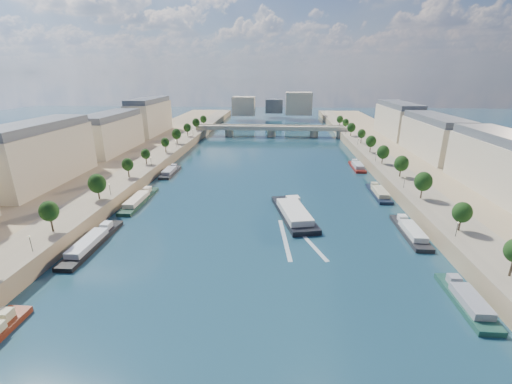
# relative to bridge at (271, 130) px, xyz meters

# --- Properties ---
(ground) EXTENTS (700.00, 700.00, 0.00)m
(ground) POSITION_rel_bridge_xyz_m (0.00, -119.53, -5.08)
(ground) COLOR #0C2D38
(ground) RESTS_ON ground
(quay_left) EXTENTS (44.00, 520.00, 5.00)m
(quay_left) POSITION_rel_bridge_xyz_m (-72.00, -119.53, -2.58)
(quay_left) COLOR #9E8460
(quay_left) RESTS_ON ground
(quay_right) EXTENTS (44.00, 520.00, 5.00)m
(quay_right) POSITION_rel_bridge_xyz_m (72.00, -119.53, -2.58)
(quay_right) COLOR #9E8460
(quay_right) RESTS_ON ground
(pave_left) EXTENTS (14.00, 520.00, 0.10)m
(pave_left) POSITION_rel_bridge_xyz_m (-57.00, -119.53, -0.03)
(pave_left) COLOR gray
(pave_left) RESTS_ON quay_left
(pave_right) EXTENTS (14.00, 520.00, 0.10)m
(pave_right) POSITION_rel_bridge_xyz_m (57.00, -119.53, -0.03)
(pave_right) COLOR gray
(pave_right) RESTS_ON quay_right
(trees_left) EXTENTS (4.80, 268.80, 8.26)m
(trees_left) POSITION_rel_bridge_xyz_m (-55.00, -117.53, 5.39)
(trees_left) COLOR #382B1E
(trees_left) RESTS_ON ground
(trees_right) EXTENTS (4.80, 268.80, 8.26)m
(trees_right) POSITION_rel_bridge_xyz_m (55.00, -109.53, 5.39)
(trees_right) COLOR #382B1E
(trees_right) RESTS_ON ground
(lamps_left) EXTENTS (0.36, 200.36, 4.28)m
(lamps_left) POSITION_rel_bridge_xyz_m (-52.50, -129.53, 2.70)
(lamps_left) COLOR black
(lamps_left) RESTS_ON ground
(lamps_right) EXTENTS (0.36, 200.36, 4.28)m
(lamps_right) POSITION_rel_bridge_xyz_m (52.50, -114.53, 2.70)
(lamps_right) COLOR black
(lamps_right) RESTS_ON ground
(buildings_left) EXTENTS (16.00, 226.00, 23.20)m
(buildings_left) POSITION_rel_bridge_xyz_m (-85.00, -107.53, 11.37)
(buildings_left) COLOR #BEB092
(buildings_left) RESTS_ON ground
(buildings_right) EXTENTS (16.00, 226.00, 23.20)m
(buildings_right) POSITION_rel_bridge_xyz_m (85.00, -107.53, 11.37)
(buildings_right) COLOR #BEB092
(buildings_right) RESTS_ON ground
(skyline) EXTENTS (79.00, 42.00, 22.00)m
(skyline) POSITION_rel_bridge_xyz_m (3.19, 99.99, 9.57)
(skyline) COLOR #BEB092
(skyline) RESTS_ON ground
(bridge) EXTENTS (112.00, 12.00, 8.15)m
(bridge) POSITION_rel_bridge_xyz_m (0.00, 0.00, 0.00)
(bridge) COLOR #C1B79E
(bridge) RESTS_ON ground
(tour_barge) EXTENTS (15.62, 32.39, 4.23)m
(tour_barge) POSITION_rel_bridge_xyz_m (11.36, -152.20, -3.84)
(tour_barge) COLOR black
(tour_barge) RESTS_ON ground
(wake) EXTENTS (13.30, 25.99, 0.04)m
(wake) POSITION_rel_bridge_xyz_m (11.36, -168.71, -5.06)
(wake) COLOR silver
(wake) RESTS_ON ground
(moored_barges_left) EXTENTS (5.00, 160.14, 3.60)m
(moored_barges_left) POSITION_rel_bridge_xyz_m (-45.50, -174.95, -4.24)
(moored_barges_left) COLOR #1D2040
(moored_barges_left) RESTS_ON ground
(moored_barges_right) EXTENTS (5.00, 168.04, 3.60)m
(moored_barges_right) POSITION_rel_bridge_xyz_m (45.50, -163.47, -4.24)
(moored_barges_right) COLOR black
(moored_barges_right) RESTS_ON ground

